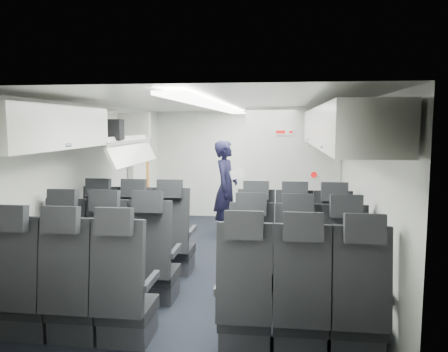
% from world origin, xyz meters
% --- Properties ---
extents(cabin_shell, '(3.41, 6.01, 2.16)m').
position_xyz_m(cabin_shell, '(0.00, 0.00, 1.12)').
color(cabin_shell, black).
rests_on(cabin_shell, ground).
extents(seat_row_front, '(3.33, 0.56, 1.24)m').
position_xyz_m(seat_row_front, '(-0.00, -0.53, 0.40)').
color(seat_row_front, black).
rests_on(seat_row_front, cabin_shell).
extents(seat_row_mid, '(3.33, 0.56, 1.24)m').
position_xyz_m(seat_row_mid, '(-0.00, -1.43, 0.40)').
color(seat_row_mid, black).
rests_on(seat_row_mid, cabin_shell).
extents(seat_row_rear, '(3.33, 0.56, 1.24)m').
position_xyz_m(seat_row_rear, '(-0.00, -2.33, 0.40)').
color(seat_row_rear, black).
rests_on(seat_row_rear, cabin_shell).
extents(overhead_bin_left_rear, '(0.53, 1.80, 0.40)m').
position_xyz_m(overhead_bin_left_rear, '(-1.40, -2.00, 1.86)').
color(overhead_bin_left_rear, silver).
rests_on(overhead_bin_left_rear, cabin_shell).
extents(overhead_bin_left_front_open, '(0.64, 1.70, 0.72)m').
position_xyz_m(overhead_bin_left_front_open, '(-1.44, -0.25, 1.74)').
color(overhead_bin_left_front_open, '#9E9E93').
rests_on(overhead_bin_left_front_open, cabin_shell).
extents(overhead_bin_right_rear, '(0.53, 1.80, 0.40)m').
position_xyz_m(overhead_bin_right_rear, '(1.40, -2.00, 1.86)').
color(overhead_bin_right_rear, silver).
rests_on(overhead_bin_right_rear, cabin_shell).
extents(overhead_bin_right_front, '(0.53, 1.70, 0.40)m').
position_xyz_m(overhead_bin_right_front, '(1.40, -0.25, 1.86)').
color(overhead_bin_right_front, silver).
rests_on(overhead_bin_right_front, cabin_shell).
extents(bulkhead_partition, '(1.40, 0.15, 2.13)m').
position_xyz_m(bulkhead_partition, '(0.98, 0.80, 1.08)').
color(bulkhead_partition, silver).
rests_on(bulkhead_partition, cabin_shell).
extents(galley_unit, '(0.85, 0.52, 1.90)m').
position_xyz_m(galley_unit, '(0.95, 2.72, 0.95)').
color(galley_unit, '#939399').
rests_on(galley_unit, cabin_shell).
extents(boarding_door, '(0.12, 1.27, 1.86)m').
position_xyz_m(boarding_door, '(-1.64, 1.55, 0.95)').
color(boarding_door, silver).
rests_on(boarding_door, cabin_shell).
extents(flight_attendant, '(0.47, 0.64, 1.62)m').
position_xyz_m(flight_attendant, '(-0.10, 1.46, 0.81)').
color(flight_attendant, black).
rests_on(flight_attendant, ground).
extents(carry_on_bag, '(0.47, 0.36, 0.26)m').
position_xyz_m(carry_on_bag, '(-1.39, -0.54, 1.82)').
color(carry_on_bag, black).
rests_on(carry_on_bag, overhead_bin_left_front_open).
extents(papers, '(0.22, 0.03, 0.16)m').
position_xyz_m(papers, '(0.09, 1.41, 1.07)').
color(papers, white).
rests_on(papers, flight_attendant).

